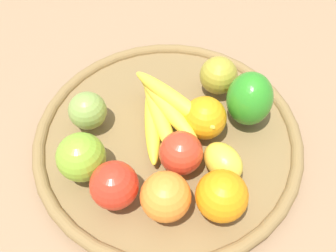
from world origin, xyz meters
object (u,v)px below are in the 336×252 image
apple_4 (81,157)px  apple_0 (114,185)px  orange_1 (205,118)px  bell_pepper (250,99)px  apple_1 (88,111)px  lemon_0 (223,161)px  banana_bunch (163,111)px  orange_2 (166,197)px  apple_3 (181,153)px  apple_2 (219,75)px  orange_0 (222,196)px

apple_4 → apple_0: bearing=99.7°
orange_1 → bell_pepper: bearing=163.2°
apple_1 → orange_1: size_ratio=0.90×
lemon_0 → banana_bunch: bearing=-85.1°
banana_bunch → orange_2: (0.10, 0.13, 0.01)m
banana_bunch → apple_4: 0.16m
bell_pepper → orange_1: bell_pepper is taller
orange_2 → bell_pepper: (-0.22, -0.05, 0.01)m
banana_bunch → apple_0: bearing=24.6°
apple_0 → bell_pepper: size_ratio=0.75×
apple_4 → apple_3: 0.15m
lemon_0 → apple_3: bearing=-47.9°
apple_2 → apple_0: bearing=13.5°
orange_2 → apple_0: bearing=-53.2°
apple_2 → orange_1: 0.10m
apple_3 → orange_0: size_ratio=0.90×
apple_2 → apple_4: size_ratio=0.90×
lemon_0 → apple_3: size_ratio=1.01×
orange_1 → orange_0: (0.08, 0.12, 0.00)m
apple_2 → orange_1: orange_1 is taller
apple_1 → apple_0: bearing=72.6°
apple_2 → apple_0: apple_0 is taller
banana_bunch → lemon_0: (-0.01, 0.13, -0.01)m
apple_0 → apple_4: size_ratio=0.95×
orange_0 → apple_1: bearing=-76.4°
banana_bunch → lemon_0: bearing=94.9°
apple_1 → apple_4: size_ratio=0.85×
lemon_0 → orange_1: (-0.03, -0.08, 0.01)m
banana_bunch → orange_0: bearing=78.4°
apple_2 → bell_pepper: size_ratio=0.71×
lemon_0 → apple_0: apple_0 is taller
orange_1 → banana_bunch: bearing=-54.5°
orange_2 → apple_2: (-0.23, -0.13, -0.00)m
banana_bunch → apple_3: apple_3 is taller
orange_0 → apple_0: bearing=-45.9°
apple_0 → lemon_0: bearing=156.7°
banana_bunch → apple_2: apple_2 is taller
bell_pepper → apple_4: size_ratio=1.26×
apple_3 → orange_1: size_ratio=0.95×
orange_2 → apple_4: apple_4 is taller
orange_1 → apple_2: bearing=-146.5°
apple_1 → apple_3: apple_3 is taller
lemon_0 → apple_0: size_ratio=0.96×
orange_0 → apple_2: bearing=-132.7°
apple_2 → apple_1: 0.24m
banana_bunch → orange_1: (-0.04, 0.06, 0.00)m
banana_bunch → apple_4: (0.16, -0.00, 0.01)m
orange_2 → orange_0: 0.08m
apple_2 → bell_pepper: (0.01, 0.08, 0.01)m
orange_0 → apple_3: bearing=-92.2°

